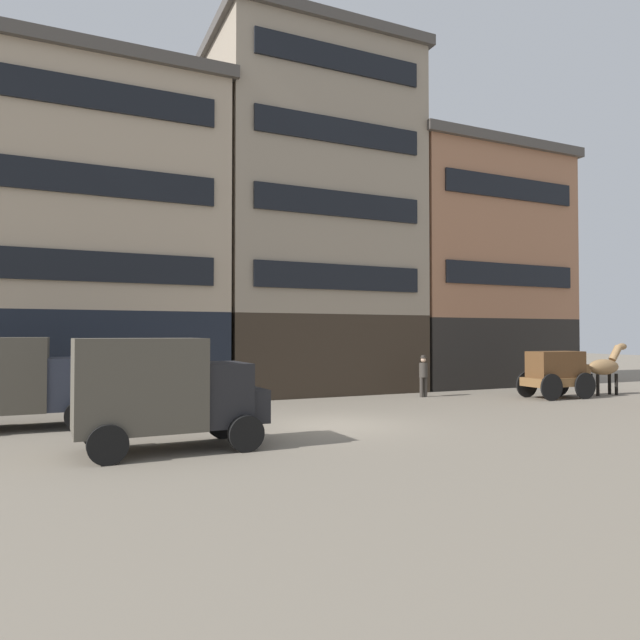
{
  "coord_description": "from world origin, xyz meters",
  "views": [
    {
      "loc": [
        -7.43,
        -15.13,
        2.72
      ],
      "look_at": [
        0.41,
        2.03,
        3.18
      ],
      "focal_mm": 31.76,
      "sensor_mm": 36.0,
      "label": 1
    }
  ],
  "objects_px": {
    "delivery_truck_far": "(165,389)",
    "cargo_wagon": "(556,371)",
    "draft_horse": "(605,366)",
    "delivery_truck_near": "(16,379)",
    "pedestrian_officer": "(423,374)"
  },
  "relations": [
    {
      "from": "delivery_truck_far",
      "to": "cargo_wagon",
      "type": "bearing_deg",
      "value": 13.74
    },
    {
      "from": "cargo_wagon",
      "to": "draft_horse",
      "type": "distance_m",
      "value": 2.95
    },
    {
      "from": "delivery_truck_near",
      "to": "delivery_truck_far",
      "type": "relative_size",
      "value": 1.0
    },
    {
      "from": "draft_horse",
      "to": "pedestrian_officer",
      "type": "bearing_deg",
      "value": 160.96
    },
    {
      "from": "cargo_wagon",
      "to": "delivery_truck_near",
      "type": "bearing_deg",
      "value": 178.24
    },
    {
      "from": "cargo_wagon",
      "to": "draft_horse",
      "type": "relative_size",
      "value": 1.27
    },
    {
      "from": "delivery_truck_near",
      "to": "delivery_truck_far",
      "type": "xyz_separation_m",
      "value": [
        3.37,
        -4.75,
        0.0
      ]
    },
    {
      "from": "draft_horse",
      "to": "delivery_truck_near",
      "type": "relative_size",
      "value": 0.54
    },
    {
      "from": "pedestrian_officer",
      "to": "delivery_truck_far",
      "type": "bearing_deg",
      "value": -150.35
    },
    {
      "from": "delivery_truck_far",
      "to": "pedestrian_officer",
      "type": "relative_size",
      "value": 2.45
    },
    {
      "from": "delivery_truck_near",
      "to": "cargo_wagon",
      "type": "bearing_deg",
      "value": -1.76
    },
    {
      "from": "draft_horse",
      "to": "delivery_truck_near",
      "type": "height_order",
      "value": "delivery_truck_near"
    },
    {
      "from": "cargo_wagon",
      "to": "draft_horse",
      "type": "xyz_separation_m",
      "value": [
        2.95,
        -0.0,
        0.12
      ]
    },
    {
      "from": "cargo_wagon",
      "to": "delivery_truck_far",
      "type": "distance_m",
      "value": 17.39
    },
    {
      "from": "cargo_wagon",
      "to": "pedestrian_officer",
      "type": "relative_size",
      "value": 1.66
    }
  ]
}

